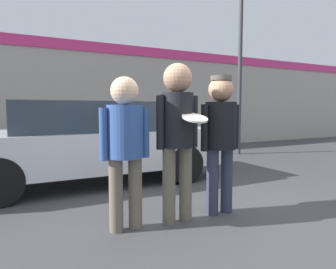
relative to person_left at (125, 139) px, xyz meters
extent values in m
plane|color=#3F3F42|center=(0.94, 0.03, -1.00)|extent=(56.00, 56.00, 0.00)
cube|color=#B2A89E|center=(0.94, 6.22, 0.67)|extent=(24.00, 0.18, 3.34)
cube|color=#E0337A|center=(0.94, 6.11, 2.19)|extent=(24.00, 0.04, 0.30)
cylinder|color=#665B4C|center=(-0.11, 0.00, -0.60)|extent=(0.15, 0.15, 0.80)
cylinder|color=#665B4C|center=(0.11, 0.00, -0.60)|extent=(0.15, 0.15, 0.80)
cylinder|color=#2D4C8C|center=(0.00, 0.00, 0.08)|extent=(0.39, 0.39, 0.57)
cylinder|color=#2D4C8C|center=(-0.23, 0.00, 0.06)|extent=(0.09, 0.09, 0.55)
cylinder|color=#2D4C8C|center=(0.23, 0.00, 0.06)|extent=(0.09, 0.09, 0.55)
sphere|color=#DBB28E|center=(0.00, 0.00, 0.52)|extent=(0.30, 0.30, 0.30)
cylinder|color=#665B4C|center=(0.51, -0.05, -0.56)|extent=(0.15, 0.15, 0.88)
cylinder|color=#665B4C|center=(0.73, -0.05, -0.56)|extent=(0.15, 0.15, 0.88)
cylinder|color=black|center=(0.62, -0.05, 0.20)|extent=(0.36, 0.36, 0.63)
cylinder|color=black|center=(0.40, -0.05, 0.18)|extent=(0.09, 0.09, 0.61)
cylinder|color=black|center=(0.84, -0.05, 0.18)|extent=(0.09, 0.09, 0.61)
sphere|color=tan|center=(0.62, -0.05, 0.68)|extent=(0.33, 0.33, 0.33)
cylinder|color=silver|center=(0.68, -0.31, 0.23)|extent=(0.28, 0.28, 0.11)
cylinder|color=#2D3347|center=(1.12, -0.04, -0.59)|extent=(0.15, 0.15, 0.83)
cylinder|color=#2D3347|center=(1.34, -0.04, -0.59)|extent=(0.15, 0.15, 0.83)
cylinder|color=black|center=(1.23, -0.04, 0.12)|extent=(0.39, 0.39, 0.58)
cylinder|color=black|center=(0.99, -0.04, 0.10)|extent=(0.09, 0.09, 0.57)
cylinder|color=black|center=(1.47, -0.04, 0.10)|extent=(0.09, 0.09, 0.57)
sphere|color=tan|center=(1.23, -0.04, 0.57)|extent=(0.31, 0.31, 0.31)
cylinder|color=#4C4742|center=(1.23, -0.04, 0.70)|extent=(0.26, 0.26, 0.06)
cube|color=silver|center=(0.16, 2.35, -0.38)|extent=(4.68, 1.85, 0.65)
cube|color=#28333D|center=(0.07, 2.35, 0.20)|extent=(2.43, 1.59, 0.51)
cylinder|color=black|center=(1.61, 3.17, -0.66)|extent=(0.69, 0.22, 0.69)
cylinder|color=black|center=(1.61, 1.52, -0.66)|extent=(0.69, 0.22, 0.69)
cylinder|color=black|center=(-1.29, 3.17, -0.66)|extent=(0.69, 0.22, 0.69)
cylinder|color=#38383D|center=(4.81, 3.82, 2.34)|extent=(0.12, 0.12, 6.69)
camera|label=1|loc=(-1.04, -3.06, 0.32)|focal=32.00mm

